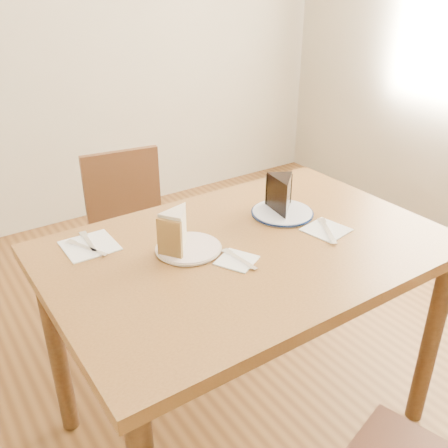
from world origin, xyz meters
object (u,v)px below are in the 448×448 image
chair_far (134,237)px  plate_cream (189,248)px  carrot_cake (178,230)px  table (248,272)px  plate_navy (282,213)px  chocolate_cake (282,197)px

chair_far → plate_cream: 0.76m
chair_far → carrot_cake: size_ratio=7.17×
table → chair_far: (-0.05, 0.76, -0.20)m
plate_navy → table: bearing=-155.0°
table → chair_far: size_ratio=1.49×
plate_cream → chocolate_cake: chocolate_cake is taller
chair_far → plate_navy: size_ratio=3.97×
table → carrot_cake: 0.27m
plate_cream → chocolate_cake: bearing=4.5°
table → carrot_cake: (-0.19, 0.09, 0.17)m
table → plate_cream: bearing=156.9°
chair_far → chocolate_cake: chocolate_cake is taller
plate_navy → carrot_cake: carrot_cake is taller
chair_far → chocolate_cake: 0.80m
table → chocolate_cake: size_ratio=9.71×
chocolate_cake → plate_cream: bearing=32.5°
plate_navy → chair_far: bearing=112.3°
table → plate_navy: size_ratio=5.93×
table → plate_navy: (0.22, 0.10, 0.10)m
plate_cream → carrot_cake: carrot_cake is taller
plate_cream → chocolate_cake: (0.38, 0.03, 0.06)m
chair_far → chocolate_cake: size_ratio=6.50×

